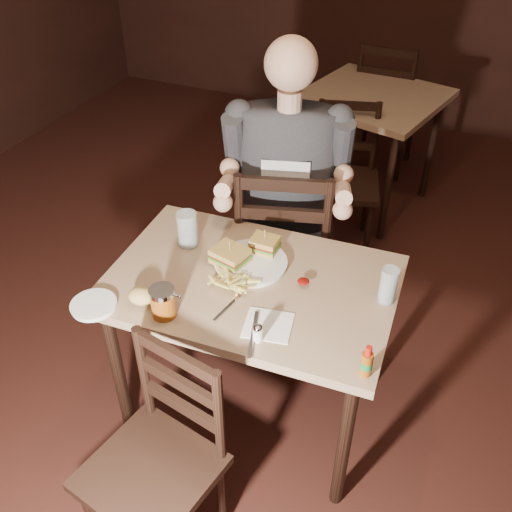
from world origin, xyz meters
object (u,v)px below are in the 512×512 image
at_px(bg_chair_far, 387,106).
at_px(glass_right, 388,285).
at_px(chair_far, 284,246).
at_px(diner, 287,157).
at_px(glass_left, 187,229).
at_px(chair_near, 150,472).
at_px(side_plate, 94,306).
at_px(dinner_plate, 251,264).
at_px(bg_chair_near, 344,184).
at_px(hot_sauce, 367,361).
at_px(bg_table, 372,108).
at_px(syrup_dispenser, 163,302).
at_px(main_table, 251,299).

distance_m(bg_chair_far, glass_right, 2.46).
height_order(chair_far, diner, diner).
relative_size(glass_left, glass_right, 1.06).
height_order(chair_near, side_plate, chair_near).
relative_size(chair_far, dinner_plate, 3.63).
bearing_deg(side_plate, bg_chair_far, 81.02).
height_order(chair_near, bg_chair_near, bg_chair_near).
xyz_separation_m(chair_far, hot_sauce, (0.58, -0.86, 0.33)).
height_order(bg_table, chair_near, chair_near).
relative_size(syrup_dispenser, side_plate, 0.73).
height_order(bg_chair_far, bg_chair_near, bg_chair_far).
bearing_deg(glass_right, hot_sauce, -87.30).
bearing_deg(bg_chair_near, glass_left, -119.65).
distance_m(chair_far, syrup_dispenser, 0.94).
distance_m(bg_chair_far, diner, 2.01).
bearing_deg(main_table, glass_right, 10.34).
height_order(bg_chair_far, diner, diner).
height_order(dinner_plate, side_plate, dinner_plate).
bearing_deg(bg_chair_near, dinner_plate, -107.04).
distance_m(chair_near, glass_left, 0.90).
distance_m(dinner_plate, hot_sauce, 0.65).
bearing_deg(chair_near, syrup_dispenser, 119.82).
bearing_deg(glass_right, main_table, -169.66).
height_order(bg_chair_far, glass_left, bg_chair_far).
bearing_deg(side_plate, hot_sauce, 4.62).
bearing_deg(glass_left, dinner_plate, -5.20).
xyz_separation_m(chair_far, dinner_plate, (0.05, -0.51, 0.28)).
distance_m(bg_chair_near, dinner_plate, 1.34).
distance_m(glass_left, glass_right, 0.81).
bearing_deg(diner, main_table, -99.32).
bearing_deg(bg_chair_near, side_plate, -120.23).
distance_m(bg_chair_near, glass_left, 1.37).
xyz_separation_m(main_table, bg_table, (-0.01, 1.93, 0.01)).
height_order(diner, side_plate, diner).
bearing_deg(chair_near, chair_far, 101.56).
bearing_deg(bg_chair_far, side_plate, 82.63).
xyz_separation_m(diner, glass_left, (-0.25, -0.43, -0.16)).
distance_m(bg_chair_near, glass_right, 1.44).
xyz_separation_m(dinner_plate, syrup_dispenser, (-0.17, -0.37, 0.05)).
xyz_separation_m(bg_chair_near, dinner_plate, (-0.03, -1.29, 0.35)).
height_order(glass_left, hot_sauce, glass_left).
bearing_deg(diner, bg_table, 71.10).
xyz_separation_m(main_table, hot_sauce, (0.50, -0.27, 0.15)).
xyz_separation_m(diner, glass_right, (0.55, -0.45, -0.16)).
height_order(glass_right, side_plate, glass_right).
height_order(bg_table, syrup_dispenser, syrup_dispenser).
height_order(bg_table, glass_right, glass_right).
bearing_deg(dinner_plate, bg_table, 89.07).
distance_m(bg_table, glass_left, 1.85).
height_order(chair_near, glass_right, glass_right).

